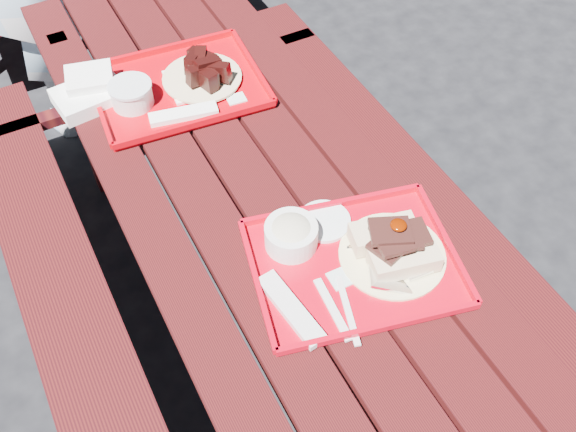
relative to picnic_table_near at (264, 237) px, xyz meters
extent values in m
plane|color=black|center=(0.00, 0.00, -0.56)|extent=(60.00, 60.00, 0.00)
cube|color=#3C0C0B|center=(-0.30, 0.00, 0.17)|extent=(0.14, 2.40, 0.04)
cube|color=#3C0C0B|center=(-0.15, 0.00, 0.17)|extent=(0.14, 2.40, 0.04)
cube|color=#3C0C0B|center=(0.00, 0.00, 0.17)|extent=(0.14, 2.40, 0.04)
cube|color=#3C0C0B|center=(0.15, 0.00, 0.17)|extent=(0.14, 2.40, 0.04)
cube|color=#3C0C0B|center=(0.30, 0.00, 0.17)|extent=(0.14, 2.40, 0.04)
cube|color=#3C0C0B|center=(-0.58, 0.00, -0.13)|extent=(0.25, 2.40, 0.04)
cube|color=#3C0C0B|center=(-0.58, 0.84, -0.35)|extent=(0.06, 0.06, 0.42)
cube|color=#3C0C0B|center=(0.58, 0.00, -0.13)|extent=(0.25, 2.40, 0.04)
cube|color=#3C0C0B|center=(0.58, 0.84, -0.35)|extent=(0.06, 0.06, 0.42)
cube|color=#3C0C0B|center=(-0.30, 0.96, -0.19)|extent=(0.06, 0.06, 0.75)
cube|color=#3C0C0B|center=(0.30, 0.96, -0.19)|extent=(0.06, 0.06, 0.75)
cube|color=#3C0C0B|center=(0.00, 0.96, -0.13)|extent=(1.40, 0.06, 0.04)
cube|color=#3C0C0B|center=(-0.30, 1.84, -0.19)|extent=(0.06, 0.06, 0.75)
cube|color=#B70416|center=(0.09, -0.32, 0.20)|extent=(0.56, 0.48, 0.01)
cube|color=#B70416|center=(0.14, -0.14, 0.21)|extent=(0.47, 0.12, 0.02)
cube|color=#B70416|center=(0.05, -0.50, 0.21)|extent=(0.47, 0.12, 0.02)
cube|color=#B70416|center=(0.33, -0.37, 0.21)|extent=(0.10, 0.37, 0.02)
cube|color=#B70416|center=(-0.14, -0.26, 0.21)|extent=(0.10, 0.37, 0.02)
cylinder|color=beige|center=(0.19, -0.34, 0.21)|extent=(0.26, 0.26, 0.01)
cube|color=beige|center=(0.19, -0.39, 0.24)|extent=(0.18, 0.11, 0.05)
cube|color=beige|center=(0.19, -0.30, 0.24)|extent=(0.18, 0.11, 0.05)
ellipsoid|color=#4F1200|center=(0.19, -0.34, 0.34)|extent=(0.04, 0.04, 0.02)
cylinder|color=silver|center=(-0.01, -0.19, 0.24)|extent=(0.13, 0.13, 0.07)
ellipsoid|color=beige|center=(-0.01, -0.19, 0.26)|extent=(0.11, 0.11, 0.05)
cylinder|color=white|center=(0.09, -0.17, 0.21)|extent=(0.14, 0.14, 0.01)
cube|color=silver|center=(-0.10, -0.36, 0.21)|extent=(0.07, 0.22, 0.02)
cube|color=silver|center=(-0.02, -0.41, 0.21)|extent=(0.04, 0.18, 0.01)
cube|color=silver|center=(0.01, -0.42, 0.21)|extent=(0.07, 0.18, 0.01)
cube|color=silver|center=(0.04, -0.34, 0.21)|extent=(0.06, 0.06, 0.00)
cube|color=#B8010B|center=(-0.04, 0.51, 0.20)|extent=(0.53, 0.43, 0.01)
cube|color=#B8010B|center=(-0.02, 0.70, 0.21)|extent=(0.50, 0.06, 0.02)
cube|color=#B8010B|center=(-0.05, 0.32, 0.21)|extent=(0.50, 0.06, 0.02)
cube|color=#B8010B|center=(0.21, 0.49, 0.21)|extent=(0.05, 0.38, 0.02)
cube|color=#B8010B|center=(-0.28, 0.53, 0.21)|extent=(0.05, 0.38, 0.02)
cube|color=white|center=(0.02, 0.50, 0.21)|extent=(0.18, 0.18, 0.01)
cylinder|color=beige|center=(0.04, 0.50, 0.22)|extent=(0.25, 0.25, 0.01)
cylinder|color=silver|center=(-0.19, 0.50, 0.23)|extent=(0.12, 0.12, 0.06)
cylinder|color=silver|center=(-0.19, 0.50, 0.27)|extent=(0.13, 0.13, 0.01)
cube|color=white|center=(-0.07, 0.38, 0.21)|extent=(0.21, 0.09, 0.02)
cube|color=white|center=(0.10, 0.37, 0.21)|extent=(0.06, 0.05, 0.00)
cube|color=white|center=(-0.29, 0.58, 0.21)|extent=(0.22, 0.17, 0.05)
cube|color=white|center=(-0.28, 0.61, 0.25)|extent=(0.16, 0.14, 0.04)
camera|label=1|loc=(-0.47, -1.04, 1.49)|focal=40.00mm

